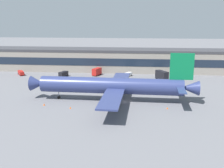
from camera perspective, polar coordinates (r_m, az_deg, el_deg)
name	(u,v)px	position (r m, az deg, el deg)	size (l,w,h in m)	color
ground_plane	(126,102)	(97.00, 2.78, -3.56)	(600.00, 600.00, 0.00)	slate
terminal_building	(131,60)	(151.19, 3.94, 4.82)	(169.55, 16.38, 11.77)	gray
airliner	(113,86)	(96.38, 0.30, -0.36)	(57.76, 49.37, 16.84)	navy
stair_truck	(97,71)	(140.17, -3.10, 2.53)	(4.27, 6.46, 3.55)	red
follow_me_car	(182,76)	(136.34, 13.85, 1.48)	(4.38, 4.52, 1.85)	yellow
crew_van	(63,74)	(138.72, -9.78, 2.03)	(3.89, 5.64, 2.55)	black
baggage_tug	(128,74)	(138.44, 3.33, 2.02)	(3.73, 4.09, 1.85)	white
catering_truck	(162,75)	(131.96, 9.96, 1.81)	(5.92, 7.52, 4.15)	black
belt_loader	(21,73)	(148.18, -17.83, 2.17)	(5.23, 6.43, 1.95)	red
traffic_cone_0	(167,108)	(90.84, 11.07, -4.77)	(0.50, 0.50, 0.62)	#F2590C
traffic_cone_1	(70,108)	(90.53, -8.38, -4.72)	(0.51, 0.51, 0.64)	#F2590C
traffic_cone_2	(44,104)	(95.29, -13.49, -4.02)	(0.55, 0.55, 0.69)	#F2590C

